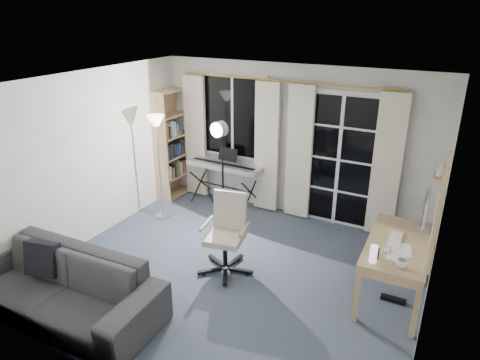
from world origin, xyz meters
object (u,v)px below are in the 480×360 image
keyboard_piano (225,167)px  mug (402,262)px  sofa (57,277)px  office_chair (228,225)px  studio_light (220,142)px  monitor (426,209)px  torchiere_lamp (157,137)px  desk (398,250)px  bookshelf (174,146)px

keyboard_piano → mug: (3.05, -1.74, 0.06)m
sofa → office_chair: bearing=52.4°
studio_light → mug: 2.95m
studio_light → sofa: studio_light is taller
mug → studio_light: bearing=159.6°
office_chair → monitor: 2.37m
torchiere_lamp → mug: 3.89m
keyboard_piano → monitor: (3.14, -0.79, 0.27)m
monitor → desk: bearing=-114.8°
keyboard_piano → monitor: bearing=-12.2°
torchiere_lamp → studio_light: studio_light is taller
office_chair → mug: bearing=-14.6°
studio_light → office_chair: size_ratio=1.67×
studio_light → mug: studio_light is taller
studio_light → desk: 2.76m
torchiere_lamp → sofa: (0.46, -2.42, -0.89)m
sofa → studio_light: bearing=75.0°
desk → mug: mug is taller
bookshelf → mug: size_ratio=16.35×
keyboard_piano → torchiere_lamp: bearing=-128.2°
bookshelf → torchiere_lamp: size_ratio=1.14×
keyboard_piano → mug: 3.51m
torchiere_lamp → office_chair: torchiere_lamp is taller
bookshelf → office_chair: bookshelf is taller
desk → sofa: size_ratio=0.57×
keyboard_piano → sofa: bearing=-92.4°
monitor → sofa: (-3.38, -2.46, -0.52)m
desk → mug: size_ratio=11.50×
desk → monitor: 0.61m
torchiere_lamp → office_chair: size_ratio=1.63×
torchiere_lamp → studio_light: bearing=5.6°
mug → sofa: size_ratio=0.05×
bookshelf → sofa: 3.43m
torchiere_lamp → mug: size_ratio=14.36×
torchiere_lamp → studio_light: 1.05m
studio_light → monitor: (2.80, -0.06, -0.40)m
desk → torchiere_lamp: bearing=172.4°
keyboard_piano → monitor: monitor is taller
bookshelf → studio_light: bookshelf is taller
office_chair → keyboard_piano: bearing=110.1°
bookshelf → sofa: bookshelf is taller
mug → sofa: (-3.28, -1.51, -0.31)m
torchiere_lamp → desk: bearing=-6.3°
sofa → torchiere_lamp: bearing=98.8°
mug → sofa: 3.63m
bookshelf → mug: bearing=-22.1°
studio_light → mug: bearing=-8.3°
office_chair → desk: 2.03m
office_chair → studio_light: bearing=114.3°
torchiere_lamp → mug: (3.74, -0.90, -0.58)m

